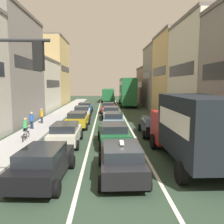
# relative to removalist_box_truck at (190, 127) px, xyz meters

# --- Properties ---
(ground_plane) EXTENTS (140.00, 140.00, 0.00)m
(ground_plane) POSITION_rel_removalist_box_truck_xyz_m (-3.70, -2.69, -1.97)
(ground_plane) COLOR #2A3C2D
(sidewalk_left) EXTENTS (2.60, 64.00, 0.14)m
(sidewalk_left) POSITION_rel_removalist_box_truck_xyz_m (-10.40, 17.31, -1.90)
(sidewalk_left) COLOR #A1A1A1
(sidewalk_left) RESTS_ON ground
(lane_stripe_left) EXTENTS (0.16, 60.00, 0.01)m
(lane_stripe_left) POSITION_rel_removalist_box_truck_xyz_m (-5.40, 17.31, -1.97)
(lane_stripe_left) COLOR silver
(lane_stripe_left) RESTS_ON ground
(lane_stripe_right) EXTENTS (0.16, 60.00, 0.01)m
(lane_stripe_right) POSITION_rel_removalist_box_truck_xyz_m (-2.00, 17.31, -1.97)
(lane_stripe_right) COLOR silver
(lane_stripe_right) RESTS_ON ground
(building_row_left) EXTENTS (7.20, 43.90, 12.95)m
(building_row_left) POSITION_rel_removalist_box_truck_xyz_m (-15.70, 20.07, 3.46)
(building_row_left) COLOR #B2ADA3
(building_row_left) RESTS_ON ground
(building_row_right) EXTENTS (7.20, 43.90, 10.69)m
(building_row_right) POSITION_rel_removalist_box_truck_xyz_m (6.20, 18.69, 2.89)
(building_row_right) COLOR #936B5B
(building_row_right) RESTS_ON ground
(removalist_box_truck) EXTENTS (2.76, 7.73, 3.58)m
(removalist_box_truck) POSITION_rel_removalist_box_truck_xyz_m (0.00, 0.00, 0.00)
(removalist_box_truck) COLOR #A51E1E
(removalist_box_truck) RESTS_ON ground
(taxi_centre_lane_front) EXTENTS (2.13, 4.33, 1.66)m
(taxi_centre_lane_front) POSITION_rel_removalist_box_truck_xyz_m (-3.59, -1.51, -1.18)
(taxi_centre_lane_front) COLOR black
(taxi_centre_lane_front) RESTS_ON ground
(sedan_left_lane_front) EXTENTS (2.24, 4.39, 1.49)m
(sedan_left_lane_front) POSITION_rel_removalist_box_truck_xyz_m (-6.94, -1.87, -1.18)
(sedan_left_lane_front) COLOR black
(sedan_left_lane_front) RESTS_ON ground
(sedan_centre_lane_second) EXTENTS (2.24, 4.39, 1.49)m
(sedan_centre_lane_second) POSITION_rel_removalist_box_truck_xyz_m (-3.75, 3.94, -1.18)
(sedan_centre_lane_second) COLOR #19592D
(sedan_centre_lane_second) RESTS_ON ground
(wagon_left_lane_second) EXTENTS (2.10, 4.32, 1.49)m
(wagon_left_lane_second) POSITION_rel_removalist_box_truck_xyz_m (-7.01, 4.13, -1.18)
(wagon_left_lane_second) COLOR beige
(wagon_left_lane_second) RESTS_ON ground
(hatchback_centre_lane_third) EXTENTS (2.24, 4.39, 1.49)m
(hatchback_centre_lane_third) POSITION_rel_removalist_box_truck_xyz_m (-3.51, 9.96, -1.18)
(hatchback_centre_lane_third) COLOR #759EB7
(hatchback_centre_lane_third) RESTS_ON ground
(sedan_left_lane_third) EXTENTS (2.09, 4.32, 1.49)m
(sedan_left_lane_third) POSITION_rel_removalist_box_truck_xyz_m (-6.91, 10.44, -1.18)
(sedan_left_lane_third) COLOR #B29319
(sedan_left_lane_third) RESTS_ON ground
(coupe_centre_lane_fourth) EXTENTS (2.20, 4.37, 1.49)m
(coupe_centre_lane_fourth) POSITION_rel_removalist_box_truck_xyz_m (-3.69, 15.56, -1.18)
(coupe_centre_lane_fourth) COLOR gray
(coupe_centre_lane_fourth) RESTS_ON ground
(sedan_left_lane_fourth) EXTENTS (2.19, 4.36, 1.49)m
(sedan_left_lane_fourth) POSITION_rel_removalist_box_truck_xyz_m (-7.07, 16.20, -1.18)
(sedan_left_lane_fourth) COLOR silver
(sedan_left_lane_fourth) RESTS_ON ground
(sedan_centre_lane_fifth) EXTENTS (2.19, 4.36, 1.49)m
(sedan_centre_lane_fifth) POSITION_rel_removalist_box_truck_xyz_m (-3.86, 21.44, -1.18)
(sedan_centre_lane_fifth) COLOR #A51E1E
(sedan_centre_lane_fifth) RESTS_ON ground
(sedan_left_lane_fifth) EXTENTS (2.07, 4.30, 1.49)m
(sedan_left_lane_fifth) POSITION_rel_removalist_box_truck_xyz_m (-7.16, 21.37, -1.18)
(sedan_left_lane_fifth) COLOR #194C8C
(sedan_left_lane_fifth) RESTS_ON ground
(sedan_right_lane_behind_truck) EXTENTS (2.16, 4.35, 1.49)m
(sedan_right_lane_behind_truck) POSITION_rel_removalist_box_truck_xyz_m (-0.42, 6.99, -1.18)
(sedan_right_lane_behind_truck) COLOR black
(sedan_right_lane_behind_truck) RESTS_ON ground
(bus_mid_queue_primary) EXTENTS (2.95, 10.55, 5.06)m
(bus_mid_queue_primary) POSITION_rel_removalist_box_truck_xyz_m (-0.23, 31.44, 0.86)
(bus_mid_queue_primary) COLOR #1E6033
(bus_mid_queue_primary) RESTS_ON ground
(bus_far_queue_secondary) EXTENTS (3.12, 10.59, 2.90)m
(bus_far_queue_secondary) POSITION_rel_removalist_box_truck_xyz_m (-3.52, 42.59, -0.21)
(bus_far_queue_secondary) COLOR #1E6033
(bus_far_queue_secondary) RESTS_ON ground
(cyclist_on_sidewalk) EXTENTS (0.50, 1.73, 1.72)m
(cyclist_on_sidewalk) POSITION_rel_removalist_box_truck_xyz_m (-10.02, 5.10, -1.12)
(cyclist_on_sidewalk) COLOR black
(cyclist_on_sidewalk) RESTS_ON ground
(pedestrian_near_kerb) EXTENTS (0.34, 0.54, 1.66)m
(pedestrian_near_kerb) POSITION_rel_removalist_box_truck_xyz_m (-10.75, 12.10, -1.03)
(pedestrian_near_kerb) COLOR #262D47
(pedestrian_near_kerb) RESTS_ON ground
(pedestrian_mid_sidewalk) EXTENTS (0.46, 0.35, 1.66)m
(pedestrian_mid_sidewalk) POSITION_rel_removalist_box_truck_xyz_m (-10.84, 9.13, -1.03)
(pedestrian_mid_sidewalk) COLOR #262D47
(pedestrian_mid_sidewalk) RESTS_ON ground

